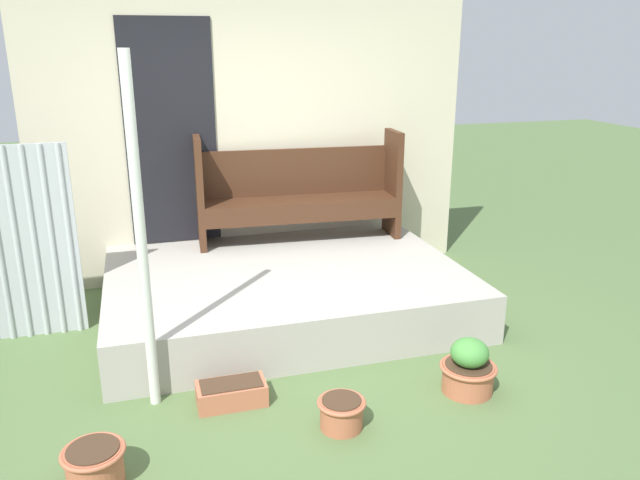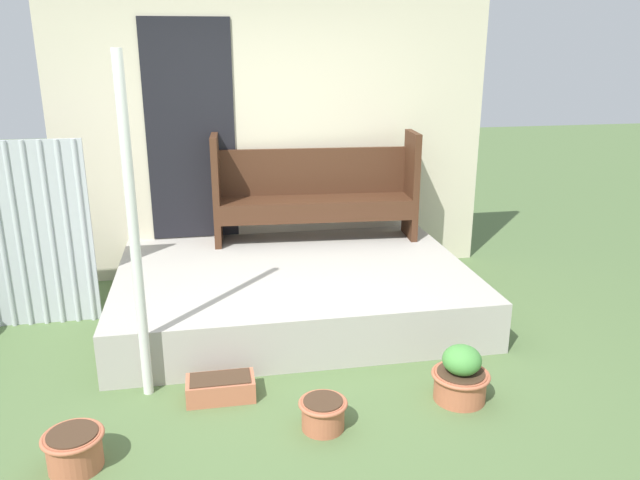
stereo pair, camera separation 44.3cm
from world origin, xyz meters
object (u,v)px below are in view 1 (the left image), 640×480
Objects in this scene: bench at (299,188)px; planter_box_rect at (232,393)px; support_post at (141,241)px; flower_pot_middle at (341,412)px; flower_pot_left at (95,464)px; flower_pot_right at (468,369)px.

bench is 4.39× the size of planter_box_rect.
bench is at bearing 52.62° from support_post.
flower_pot_middle is (-0.40, -2.48, -0.78)m from bench.
flower_pot_left is 1.12× the size of flower_pot_middle.
flower_pot_left is at bearing -173.52° from flower_pot_right.
flower_pot_middle is at bearing -95.35° from bench.
planter_box_rect is at bearing -111.93° from bench.
flower_pot_right is 0.86× the size of planter_box_rect.
planter_box_rect is (0.79, 0.55, -0.04)m from flower_pot_left.
flower_pot_middle is at bearing -29.49° from support_post.
support_post is 6.57× the size of flower_pot_left.
bench is 2.63m from flower_pot_middle.
bench is at bearing 64.37° from planter_box_rect.
flower_pot_middle is 0.67× the size of planter_box_rect.
flower_pot_left is at bearing -114.87° from support_post.
support_post is 1.13× the size of bench.
flower_pot_middle is 0.73m from planter_box_rect.
bench is (1.44, 1.89, -0.20)m from support_post.
flower_pot_middle is 0.79× the size of flower_pot_right.
flower_pot_left is (-0.33, -0.70, -0.96)m from support_post.
support_post is at bearing 150.51° from flower_pot_middle.
planter_box_rect is at bearing 169.08° from flower_pot_right.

